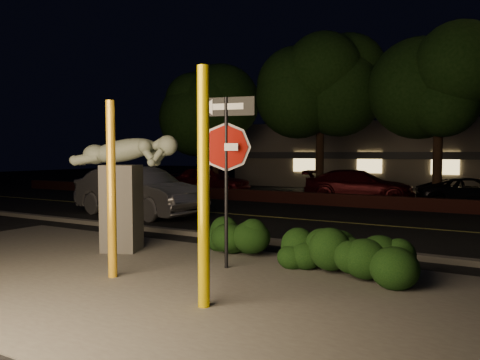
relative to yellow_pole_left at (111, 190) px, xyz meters
name	(u,v)px	position (x,y,z in m)	size (l,w,h in m)	color
ground	(353,211)	(0.94, 11.17, -1.52)	(90.00, 90.00, 0.00)	black
patio	(162,283)	(0.94, 0.17, -1.51)	(14.00, 6.00, 0.02)	#4C4944
road	(326,221)	(0.94, 8.17, -1.52)	(80.00, 8.00, 0.01)	black
lane_marking	(326,221)	(0.94, 8.17, -1.50)	(80.00, 0.12, 0.01)	#B0AF46
curb	(267,241)	(0.94, 4.07, -1.46)	(80.00, 0.25, 0.12)	#4C4944
brick_wall	(363,201)	(0.94, 12.47, -1.27)	(40.00, 0.35, 0.50)	#491C17
parking_lot	(394,196)	(0.94, 18.17, -1.51)	(40.00, 12.00, 0.01)	black
building	(421,155)	(0.94, 26.15, 0.48)	(22.00, 10.20, 4.00)	#71675A
tree_far_a	(215,89)	(-7.06, 14.17, 3.82)	(4.60, 4.60, 7.43)	black
tree_far_b	(321,66)	(-1.56, 14.37, 4.53)	(5.20, 5.20, 8.41)	black
tree_far_c	(440,62)	(3.44, 13.97, 4.14)	(4.80, 4.80, 7.84)	black
yellow_pole_left	(111,190)	(0.00, 0.00, 0.00)	(0.15, 0.15, 3.04)	yellow
yellow_pole_right	(204,188)	(2.24, -0.50, 0.15)	(0.17, 0.17, 3.34)	#E7C303
signpost	(226,148)	(1.36, 1.52, 0.73)	(1.06, 0.25, 3.16)	black
sculpture	(123,180)	(-1.39, 1.72, 0.04)	(2.30, 1.45, 2.53)	#4C4944
hedge_center	(240,233)	(0.92, 2.79, -1.07)	(1.74, 0.81, 0.90)	black
hedge_right	(314,241)	(2.77, 2.33, -1.01)	(1.57, 0.84, 1.03)	black
hedge_far_right	(369,253)	(3.88, 1.98, -1.04)	(1.40, 0.87, 0.97)	black
silver_sedan	(138,191)	(-5.08, 6.26, -0.68)	(1.77, 5.07, 1.67)	#B2B2B7
parked_car_red	(209,180)	(-7.55, 14.31, -0.79)	(1.74, 4.31, 1.47)	maroon
parked_car_darkred	(359,186)	(0.11, 14.81, -0.82)	(1.96, 4.82, 1.40)	#3F080D
parked_car_dark	(473,193)	(4.67, 14.67, -0.94)	(1.93, 4.19, 1.17)	black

